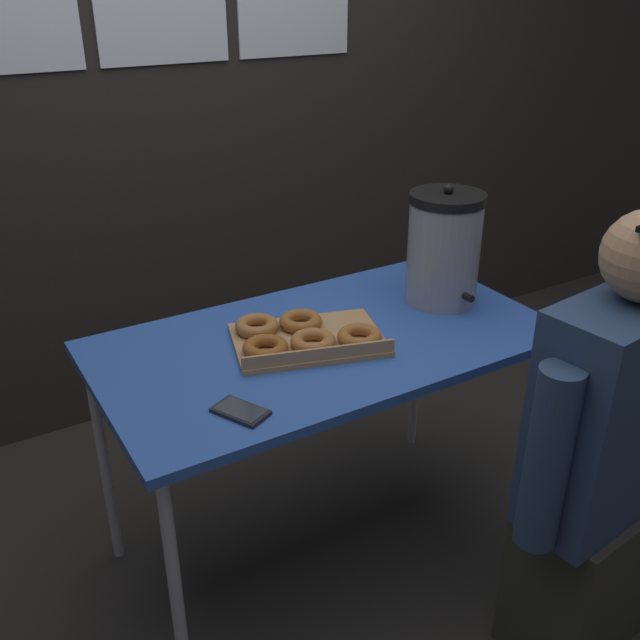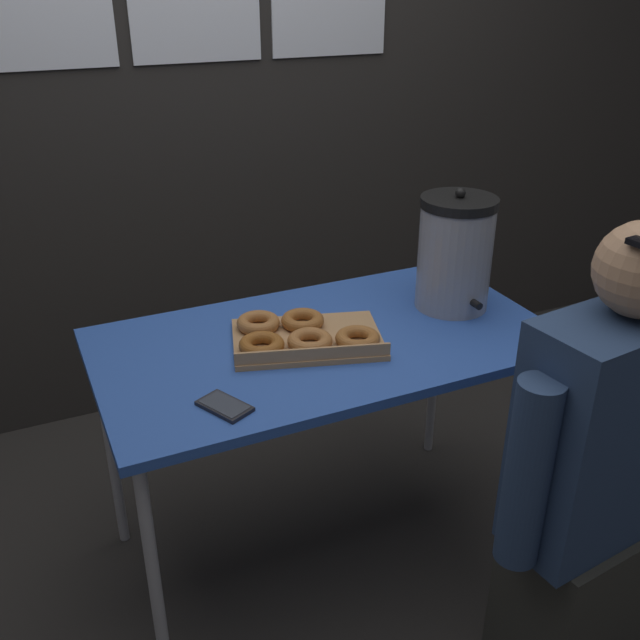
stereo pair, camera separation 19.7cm
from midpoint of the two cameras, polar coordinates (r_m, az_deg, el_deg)
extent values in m
plane|color=#2D2B28|center=(2.48, 2.75, -17.58)|extent=(12.00, 12.00, 0.00)
cube|color=#282623|center=(2.90, -7.90, 19.44)|extent=(6.00, 0.10, 2.77)
cube|color=#2D56B2|center=(2.03, 3.21, -1.85)|extent=(1.29, 0.71, 0.03)
cylinder|color=#ADADB2|center=(1.87, -9.96, -20.33)|extent=(0.03, 0.03, 0.75)
cylinder|color=#ADADB2|center=(2.35, 19.91, -10.49)|extent=(0.03, 0.03, 0.75)
cylinder|color=#ADADB2|center=(2.33, -14.10, -9.90)|extent=(0.03, 0.03, 0.75)
cylinder|color=#ADADB2|center=(2.73, 11.21, -3.77)|extent=(0.03, 0.03, 0.75)
cube|color=tan|center=(2.00, 1.75, -1.57)|extent=(0.48, 0.39, 0.02)
cube|color=tan|center=(1.87, 2.46, -2.83)|extent=(0.40, 0.13, 0.04)
torus|color=brown|center=(1.91, -1.77, -2.07)|extent=(0.17, 0.17, 0.04)
torus|color=#A46734|center=(1.93, 2.10, -1.76)|extent=(0.13, 0.13, 0.04)
torus|color=#9A5D2A|center=(1.95, 5.91, -1.56)|extent=(0.17, 0.17, 0.04)
torus|color=#A46734|center=(2.03, -2.21, -0.29)|extent=(0.14, 0.14, 0.04)
torus|color=#985B28|center=(2.04, 1.35, -0.09)|extent=(0.13, 0.13, 0.04)
cylinder|color=#939399|center=(2.21, 13.25, 4.82)|extent=(0.22, 0.22, 0.32)
cylinder|color=black|center=(2.16, 13.72, 9.10)|extent=(0.23, 0.23, 0.03)
sphere|color=black|center=(2.15, 13.80, 9.80)|extent=(0.03, 0.03, 0.03)
cylinder|color=black|center=(2.17, 14.80, 1.26)|extent=(0.02, 0.06, 0.02)
cube|color=black|center=(1.71, -4.38, -6.99)|extent=(0.12, 0.15, 0.01)
cube|color=#2D333D|center=(1.71, -4.39, -6.83)|extent=(0.11, 0.13, 0.00)
cube|color=#33332D|center=(2.15, 22.28, -19.72)|extent=(0.39, 0.29, 0.48)
cube|color=navy|center=(1.83, 25.09, -7.92)|extent=(0.48, 0.26, 0.58)
cylinder|color=navy|center=(1.66, 19.64, -11.70)|extent=(0.10, 0.10, 0.47)
camera|label=1|loc=(0.10, -87.17, 1.40)|focal=40.00mm
camera|label=2|loc=(0.10, 92.83, -1.40)|focal=40.00mm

